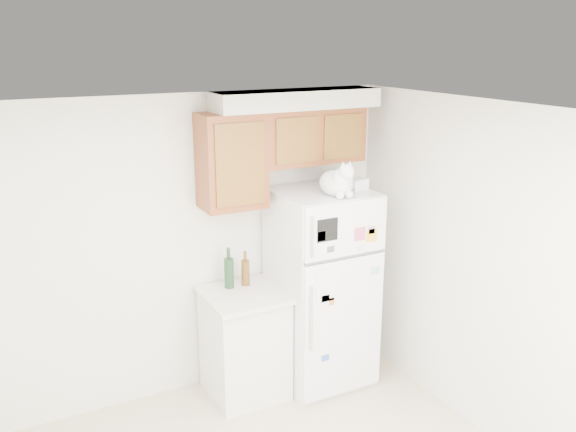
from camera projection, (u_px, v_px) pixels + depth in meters
room_shell at (280, 272)px, 3.33m from camera, size 3.84×4.04×2.52m
refrigerator at (321, 287)px, 5.20m from camera, size 0.76×0.78×1.70m
base_counter at (245, 343)px, 5.06m from camera, size 0.64×0.64×0.92m
cat at (338, 182)px, 4.77m from camera, size 0.30×0.43×0.30m
storage_box_back at (338, 179)px, 5.17m from camera, size 0.20×0.16×0.10m
storage_box_front at (358, 184)px, 5.00m from camera, size 0.16×0.13×0.09m
bottle_green at (229, 268)px, 4.98m from camera, size 0.08×0.08×0.34m
bottle_amber at (245, 268)px, 5.04m from camera, size 0.07×0.07×0.30m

